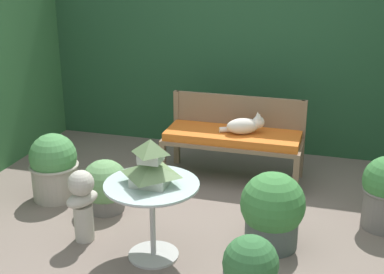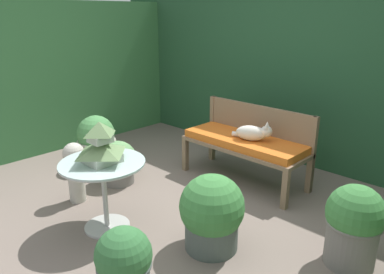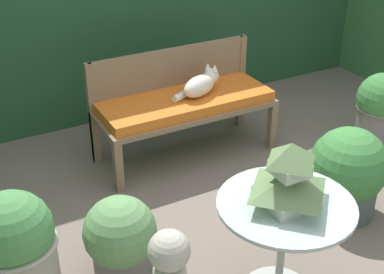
# 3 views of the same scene
# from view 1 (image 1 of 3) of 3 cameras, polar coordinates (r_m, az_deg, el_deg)

# --- Properties ---
(ground) EXTENTS (30.00, 30.00, 0.00)m
(ground) POSITION_cam_1_polar(r_m,az_deg,el_deg) (4.73, 1.47, -10.05)
(ground) COLOR #75665B
(foliage_hedge_back) EXTENTS (6.40, 0.99, 2.19)m
(foliage_hedge_back) POSITION_cam_1_polar(r_m,az_deg,el_deg) (6.76, 7.22, 8.95)
(foliage_hedge_back) COLOR #234C2D
(foliage_hedge_back) RESTS_ON ground
(garden_bench) EXTENTS (1.44, 0.55, 0.52)m
(garden_bench) POSITION_cam_1_polar(r_m,az_deg,el_deg) (5.59, 4.37, -0.21)
(garden_bench) COLOR #7F664C
(garden_bench) RESTS_ON ground
(bench_backrest) EXTENTS (1.44, 0.06, 0.85)m
(bench_backrest) POSITION_cam_1_polar(r_m,az_deg,el_deg) (5.77, 4.95, 2.22)
(bench_backrest) COLOR #7F664C
(bench_backrest) RESTS_ON ground
(cat) EXTENTS (0.46, 0.29, 0.22)m
(cat) POSITION_cam_1_polar(r_m,az_deg,el_deg) (5.49, 5.66, 1.24)
(cat) COLOR silver
(cat) RESTS_ON garden_bench
(patio_table) EXTENTS (0.74, 0.74, 0.64)m
(patio_table) POSITION_cam_1_polar(r_m,az_deg,el_deg) (4.16, -4.29, -6.64)
(patio_table) COLOR #B7B7B2
(patio_table) RESTS_ON ground
(pagoda_birdhouse) EXTENTS (0.36, 0.36, 0.36)m
(pagoda_birdhouse) POSITION_cam_1_polar(r_m,az_deg,el_deg) (4.04, -4.39, -2.99)
(pagoda_birdhouse) COLOR #B2BCA8
(pagoda_birdhouse) RESTS_ON patio_table
(garden_bust) EXTENTS (0.27, 0.35, 0.63)m
(garden_bust) POSITION_cam_1_polar(r_m,az_deg,el_deg) (4.53, -11.62, -6.68)
(garden_bust) COLOR #B7B2A3
(garden_bust) RESTS_ON ground
(potted_plant_hedge_corner) EXTENTS (0.48, 0.48, 0.66)m
(potted_plant_hedge_corner) POSITION_cam_1_polar(r_m,az_deg,el_deg) (5.36, -14.51, -3.11)
(potted_plant_hedge_corner) COLOR #ADA393
(potted_plant_hedge_corner) RESTS_ON ground
(potted_plant_path_edge) EXTENTS (0.38, 0.38, 0.54)m
(potted_plant_path_edge) POSITION_cam_1_polar(r_m,az_deg,el_deg) (3.73, 6.22, -14.19)
(potted_plant_path_edge) COLOR #4C5651
(potted_plant_path_edge) RESTS_ON ground
(potted_plant_table_far) EXTENTS (0.44, 0.44, 0.49)m
(potted_plant_table_far) POSITION_cam_1_polar(r_m,az_deg,el_deg) (5.05, -9.27, -5.27)
(potted_plant_table_far) COLOR slate
(potted_plant_table_far) RESTS_ON ground
(potted_plant_table_near) EXTENTS (0.53, 0.53, 0.64)m
(potted_plant_table_near) POSITION_cam_1_polar(r_m,az_deg,el_deg) (4.43, 8.56, -7.82)
(potted_plant_table_near) COLOR #4C5651
(potted_plant_table_near) RESTS_ON ground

